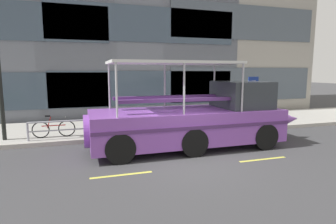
{
  "coord_description": "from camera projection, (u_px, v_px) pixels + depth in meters",
  "views": [
    {
      "loc": [
        -3.43,
        -8.69,
        2.96
      ],
      "look_at": [
        0.01,
        2.2,
        1.3
      ],
      "focal_mm": 29.62,
      "sensor_mm": 36.0,
      "label": 1
    }
  ],
  "objects": [
    {
      "name": "curb_guardrail",
      "position": [
        161.0,
        121.0,
        12.83
      ],
      "size": [
        11.33,
        0.09,
        0.78
      ],
      "color": "#9EA0A8",
      "rests_on": "sidewalk"
    },
    {
      "name": "pedestrian_near_bow",
      "position": [
        218.0,
        106.0,
        14.99
      ],
      "size": [
        0.39,
        0.29,
        1.53
      ],
      "color": "black",
      "rests_on": "sidewalk"
    },
    {
      "name": "ground_plane",
      "position": [
        187.0,
        158.0,
        9.65
      ],
      "size": [
        120.0,
        120.0,
        0.0
      ],
      "primitive_type": "plane",
      "color": "#3D3D3F"
    },
    {
      "name": "parking_sign",
      "position": [
        253.0,
        92.0,
        14.52
      ],
      "size": [
        0.6,
        0.12,
        2.53
      ],
      "color": "#4C4F54",
      "rests_on": "sidewalk"
    },
    {
      "name": "duck_tour_boat",
      "position": [
        199.0,
        119.0,
        10.95
      ],
      "size": [
        9.21,
        2.64,
        3.35
      ],
      "color": "purple",
      "rests_on": "ground_plane"
    },
    {
      "name": "sidewalk",
      "position": [
        149.0,
        126.0,
        14.92
      ],
      "size": [
        32.0,
        4.8,
        0.18
      ],
      "primitive_type": "cube",
      "color": "#A8A59E",
      "rests_on": "ground_plane"
    },
    {
      "name": "leaned_bicycle",
      "position": [
        54.0,
        129.0,
        11.83
      ],
      "size": [
        1.74,
        0.46,
        0.96
      ],
      "color": "black",
      "rests_on": "sidewalk"
    },
    {
      "name": "curb_edge",
      "position": [
        162.0,
        136.0,
        12.57
      ],
      "size": [
        32.0,
        0.18,
        0.18
      ],
      "primitive_type": "cube",
      "color": "#B2ADA3",
      "rests_on": "ground_plane"
    },
    {
      "name": "lane_centreline",
      "position": [
        198.0,
        166.0,
        8.72
      ],
      "size": [
        25.8,
        0.12,
        0.01
      ],
      "color": "#DBD64C",
      "rests_on": "ground_plane"
    }
  ]
}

